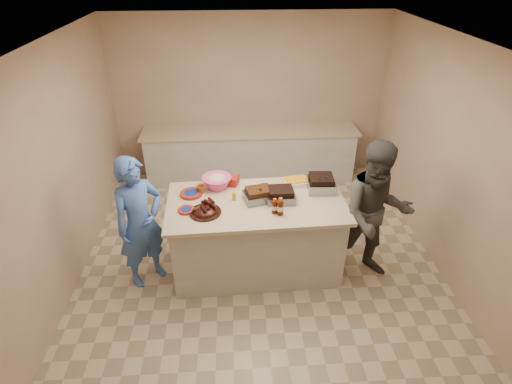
{
  "coord_description": "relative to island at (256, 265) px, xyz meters",
  "views": [
    {
      "loc": [
        -0.3,
        -4.01,
        3.49
      ],
      "look_at": [
        -0.05,
        -0.08,
        1.08
      ],
      "focal_mm": 28.0,
      "sensor_mm": 36.0,
      "label": 1
    }
  ],
  "objects": [
    {
      "name": "guest_blue",
      "position": [
        -1.33,
        -0.12,
        0.0
      ],
      "size": [
        1.52,
        1.64,
        0.39
      ],
      "primitive_type": "imported",
      "rotation": [
        0.0,
        0.0,
        0.7
      ],
      "color": "#426EC3",
      "rests_on": "ground"
    },
    {
      "name": "bbq_bottle_a",
      "position": [
        0.24,
        -0.28,
        0.98
      ],
      "size": [
        0.07,
        0.07,
        0.21
      ],
      "primitive_type": "cylinder",
      "rotation": [
        0.0,
        0.0,
        0.04
      ],
      "color": "#3A1104",
      "rests_on": "island"
    },
    {
      "name": "plate_stack_large",
      "position": [
        -0.76,
        0.2,
        0.98
      ],
      "size": [
        0.27,
        0.27,
        0.03
      ],
      "primitive_type": "cylinder",
      "rotation": [
        0.0,
        0.0,
        0.04
      ],
      "color": "maroon",
      "rests_on": "island"
    },
    {
      "name": "rib_platter",
      "position": [
        -0.58,
        -0.2,
        0.98
      ],
      "size": [
        0.38,
        0.38,
        0.14
      ],
      "primitive_type": null,
      "rotation": [
        0.0,
        0.0,
        0.05
      ],
      "color": "#3A0F0B",
      "rests_on": "island"
    },
    {
      "name": "mac_cheese_dish",
      "position": [
        0.51,
        0.37,
        0.98
      ],
      "size": [
        0.33,
        0.26,
        0.08
      ],
      "primitive_type": "cube",
      "rotation": [
        0.0,
        0.0,
        0.16
      ],
      "color": "#EAA50D",
      "rests_on": "island"
    },
    {
      "name": "bbq_bottle_b",
      "position": [
        0.19,
        -0.24,
        0.98
      ],
      "size": [
        0.06,
        0.06,
        0.19
      ],
      "primitive_type": "cylinder",
      "rotation": [
        0.0,
        0.0,
        0.04
      ],
      "color": "#3A1104",
      "rests_on": "island"
    },
    {
      "name": "brisket_tray",
      "position": [
        0.28,
        0.01,
        0.98
      ],
      "size": [
        0.33,
        0.28,
        0.1
      ],
      "primitive_type": "cube",
      "rotation": [
        0.0,
        0.0,
        0.01
      ],
      "color": "black",
      "rests_on": "island"
    },
    {
      "name": "back_counter",
      "position": [
        0.05,
        2.33,
        0.45
      ],
      "size": [
        3.6,
        0.64,
        0.9
      ],
      "primitive_type": null,
      "color": "beige",
      "rests_on": "ground"
    },
    {
      "name": "coleslaw_bowl",
      "position": [
        -0.46,
        0.35,
        0.98
      ],
      "size": [
        0.37,
        0.37,
        0.25
      ],
      "primitive_type": null,
      "rotation": [
        0.0,
        0.0,
        0.04
      ],
      "color": "#E4478D",
      "rests_on": "island"
    },
    {
      "name": "sauce_bowl",
      "position": [
        -0.08,
        0.1,
        0.98
      ],
      "size": [
        0.14,
        0.05,
        0.14
      ],
      "primitive_type": "imported",
      "rotation": [
        0.0,
        0.0,
        0.04
      ],
      "color": "silver",
      "rests_on": "island"
    },
    {
      "name": "room",
      "position": [
        0.05,
        0.13,
        0.0
      ],
      "size": [
        4.5,
        5.0,
        2.7
      ],
      "primitive_type": null,
      "color": "tan",
      "rests_on": "ground"
    },
    {
      "name": "basket_stack",
      "position": [
        -0.31,
        0.43,
        0.98
      ],
      "size": [
        0.26,
        0.22,
        0.11
      ],
      "primitive_type": "cube",
      "rotation": [
        0.0,
        0.0,
        -0.31
      ],
      "color": "maroon",
      "rests_on": "island"
    },
    {
      "name": "pulled_pork_tray",
      "position": [
        0.03,
        0.03,
        0.98
      ],
      "size": [
        0.38,
        0.32,
        0.1
      ],
      "primitive_type": "cube",
      "rotation": [
        0.0,
        0.0,
        0.24
      ],
      "color": "#47230F",
      "rests_on": "island"
    },
    {
      "name": "mustard_bottle",
      "position": [
        -0.26,
        0.05,
        0.98
      ],
      "size": [
        0.05,
        0.05,
        0.12
      ],
      "primitive_type": "cylinder",
      "rotation": [
        0.0,
        0.0,
        0.04
      ],
      "color": "gold",
      "rests_on": "island"
    },
    {
      "name": "guest_gray",
      "position": [
        1.35,
        -0.2,
        0.0
      ],
      "size": [
        0.95,
        1.81,
        0.67
      ],
      "primitive_type": "imported",
      "rotation": [
        0.0,
        0.0,
        -0.05
      ],
      "color": "#484641",
      "rests_on": "ground"
    },
    {
      "name": "roasting_pan",
      "position": [
        0.8,
        0.22,
        0.98
      ],
      "size": [
        0.34,
        0.34,
        0.13
      ],
      "primitive_type": "cube",
      "rotation": [
        0.0,
        0.0,
        -0.05
      ],
      "color": "gray",
      "rests_on": "island"
    },
    {
      "name": "plate_stack_small",
      "position": [
        -0.79,
        -0.14,
        0.98
      ],
      "size": [
        0.19,
        0.19,
        0.03
      ],
      "primitive_type": "cylinder",
      "rotation": [
        0.0,
        0.0,
        0.04
      ],
      "color": "maroon",
      "rests_on": "island"
    },
    {
      "name": "island",
      "position": [
        0.0,
        0.0,
        0.0
      ],
      "size": [
        2.11,
        1.16,
        0.98
      ],
      "primitive_type": null,
      "rotation": [
        0.0,
        0.0,
        0.04
      ],
      "color": "beige",
      "rests_on": "ground"
    },
    {
      "name": "sausage_plate",
      "position": [
        0.06,
        0.23,
        0.98
      ],
      "size": [
        0.37,
        0.37,
        0.05
      ],
      "primitive_type": "cylinder",
      "rotation": [
        0.0,
        0.0,
        0.18
      ],
      "color": "silver",
      "rests_on": "island"
    },
    {
      "name": "plastic_cup",
      "position": [
        -0.65,
        0.23,
        0.98
      ],
      "size": [
        0.11,
        0.1,
        0.11
      ],
      "primitive_type": "imported",
      "rotation": [
        0.0,
        0.0,
        0.04
      ],
      "color": "#964815",
      "rests_on": "island"
    }
  ]
}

